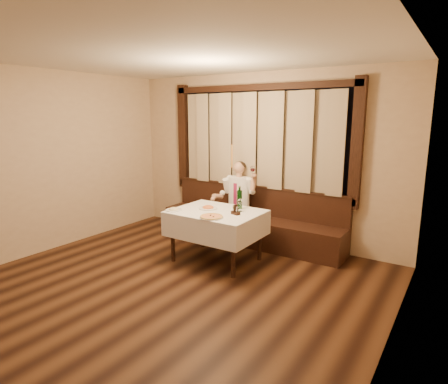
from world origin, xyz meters
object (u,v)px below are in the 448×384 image
Objects in this scene: pasta_cream at (174,208)px; green_bottle at (240,199)px; cruet_caddy at (236,211)px; seated_man at (237,195)px; pizza at (211,217)px; dining_table at (216,218)px; pasta_red at (208,206)px; banquette at (251,224)px.

green_bottle is at bearing 39.57° from pasta_cream.
cruet_caddy is 0.11× the size of seated_man.
pizza is at bearing -73.59° from seated_man.
pizza is 2.28× the size of cruet_caddy.
seated_man is at bearing 124.03° from green_bottle.
cruet_caddy is at bearing 19.47° from pasta_cream.
pizza is at bearing -95.32° from green_bottle.
pasta_red is at bearing 169.33° from dining_table.
cruet_caddy is at bearing -5.42° from pasta_red.
banquette is 9.83× the size of pizza.
pasta_cream reaches higher than dining_table.
seated_man is (-0.22, 0.94, 0.14)m from dining_table.
dining_table is 0.39m from pizza.
dining_table is at bearing -76.64° from seated_man.
seated_man is (-0.22, -0.09, 0.48)m from banquette.
pasta_red is at bearing 131.02° from pizza.
pizza is at bearing -48.98° from pasta_red.
green_bottle is at bearing -73.82° from banquette.
cruet_caddy reaches higher than dining_table.
dining_table is 3.90× the size of pizza.
pizza is 0.96× the size of green_bottle.
seated_man is at bearing 106.41° from pizza.
pizza is at bearing -102.17° from cruet_caddy.
pasta_red is 0.50m from pasta_cream.
pasta_red is at bearing -86.70° from seated_man.
dining_table is 0.94× the size of seated_man.
green_bottle is 0.78m from seated_man.
pizza is 0.68m from pasta_cream.
cruet_caddy reaches higher than pasta_cream.
pasta_cream is (-0.68, 0.02, 0.02)m from pizza.
pasta_red is 0.90m from seated_man.
pasta_cream is (-0.53, -1.34, 0.48)m from banquette.
green_bottle is 0.34m from cruet_caddy.
seated_man is at bearing 103.36° from dining_table.
green_bottle is at bearing 54.03° from dining_table.
dining_table is 8.91× the size of cruet_caddy.
green_bottle reaches higher than banquette.
cruet_caddy is at bearing -68.48° from green_bottle.
pasta_cream is 0.69× the size of green_bottle.
banquette reaches higher than pizza.
banquette is 0.54m from seated_man.
dining_table is 0.97m from seated_man.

